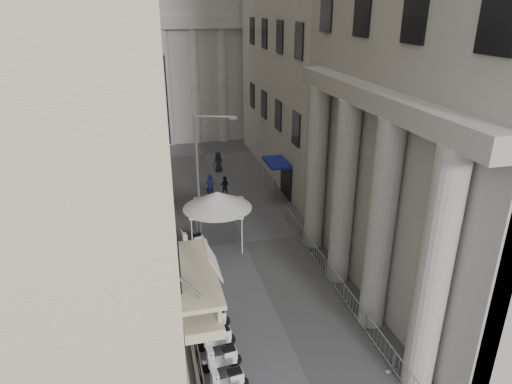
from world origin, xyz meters
TOP-DOWN VIEW (x-y plane):
  - iron_fence at (-4.30, 18.00)m, footprint 0.30×28.00m
  - blue_awning at (4.15, 26.00)m, footprint 1.60×3.00m
  - scooter_3 at (-3.28, 8.60)m, footprint 1.45×0.69m
  - scooter_4 at (-3.28, 9.91)m, footprint 1.45×0.69m
  - scooter_5 at (-3.28, 11.21)m, footprint 1.45×0.69m
  - scooter_6 at (-3.28, 12.52)m, footprint 1.45×0.69m
  - scooter_7 at (-3.28, 13.83)m, footprint 1.45×0.69m
  - scooter_8 at (-3.28, 15.13)m, footprint 1.45×0.69m
  - scooter_9 at (-3.28, 16.44)m, footprint 1.45×0.69m
  - scooter_10 at (-3.28, 17.75)m, footprint 1.45×0.69m
  - scooter_11 at (-3.28, 19.05)m, footprint 1.45×0.69m
  - barrier_1 at (3.62, 8.00)m, footprint 0.60×2.40m
  - barrier_2 at (3.62, 10.50)m, footprint 0.60×2.40m
  - barrier_3 at (3.62, 13.00)m, footprint 0.60×2.40m
  - barrier_4 at (3.62, 15.50)m, footprint 0.60×2.40m
  - barrier_5 at (3.62, 18.00)m, footprint 0.60×2.40m
  - barrier_6 at (3.62, 20.50)m, footprint 0.60×2.40m
  - security_tent at (-1.86, 20.00)m, footprint 4.33×4.33m
  - street_lamp at (-2.29, 20.76)m, footprint 2.56×0.92m
  - info_kiosk at (-3.51, 13.88)m, footprint 0.32×0.87m
  - pedestrian_a at (-0.99, 27.31)m, footprint 0.75×0.57m
  - pedestrian_b at (0.25, 27.50)m, footprint 0.94×0.86m
  - pedestrian_c at (0.67, 33.09)m, footprint 1.03×0.83m

SIDE VIEW (x-z plane):
  - iron_fence at x=-4.30m, z-range -0.70..0.70m
  - blue_awning at x=4.15m, z-range -1.50..1.50m
  - scooter_3 at x=-3.28m, z-range -0.75..0.75m
  - scooter_4 at x=-3.28m, z-range -0.75..0.75m
  - scooter_5 at x=-3.28m, z-range -0.75..0.75m
  - scooter_6 at x=-3.28m, z-range -0.75..0.75m
  - scooter_7 at x=-3.28m, z-range -0.75..0.75m
  - scooter_8 at x=-3.28m, z-range -0.75..0.75m
  - scooter_9 at x=-3.28m, z-range -0.75..0.75m
  - scooter_10 at x=-3.28m, z-range -0.75..0.75m
  - scooter_11 at x=-3.28m, z-range -0.75..0.75m
  - barrier_1 at x=3.62m, z-range -0.55..0.55m
  - barrier_2 at x=3.62m, z-range -0.55..0.55m
  - barrier_3 at x=3.62m, z-range -0.55..0.55m
  - barrier_4 at x=3.62m, z-range -0.55..0.55m
  - barrier_5 at x=3.62m, z-range -0.55..0.55m
  - barrier_6 at x=3.62m, z-range -0.55..0.55m
  - pedestrian_b at x=0.25m, z-range 0.00..1.56m
  - pedestrian_c at x=0.67m, z-range 0.00..1.83m
  - info_kiosk at x=-3.51m, z-range 0.01..1.82m
  - pedestrian_a at x=-0.99m, z-range 0.00..1.83m
  - security_tent at x=-1.86m, z-range 1.18..4.70m
  - street_lamp at x=-2.29m, z-range 0.77..8.87m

